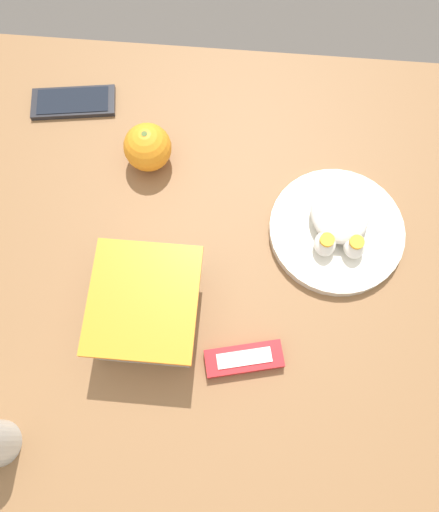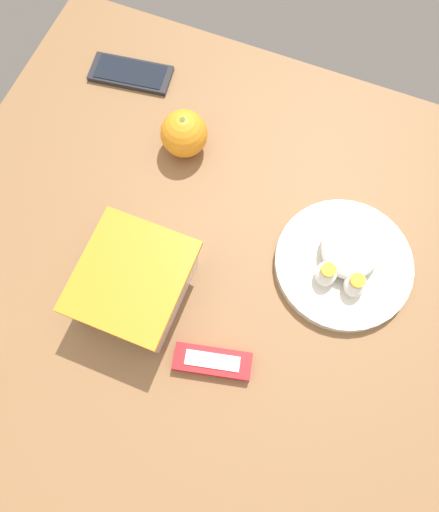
% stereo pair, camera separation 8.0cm
% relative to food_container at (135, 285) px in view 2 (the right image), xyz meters
% --- Properties ---
extents(ground_plane, '(10.00, 10.00, 0.00)m').
position_rel_food_container_xyz_m(ground_plane, '(0.08, -0.07, -0.75)').
color(ground_plane, '#4C4742').
extents(table, '(0.93, 0.93, 0.71)m').
position_rel_food_container_xyz_m(table, '(0.08, -0.07, -0.13)').
color(table, brown).
rests_on(table, ground_plane).
extents(food_container, '(0.18, 0.16, 0.09)m').
position_rel_food_container_xyz_m(food_container, '(0.00, 0.00, 0.00)').
color(food_container, white).
rests_on(food_container, table).
extents(orange_fruit, '(0.08, 0.08, 0.08)m').
position_rel_food_container_xyz_m(orange_fruit, '(0.28, 0.04, 0.00)').
color(orange_fruit, orange).
rests_on(orange_fruit, table).
extents(rice_plate, '(0.23, 0.23, 0.06)m').
position_rel_food_container_xyz_m(rice_plate, '(0.17, -0.29, -0.02)').
color(rice_plate, silver).
rests_on(rice_plate, table).
extents(candy_bar, '(0.07, 0.13, 0.02)m').
position_rel_food_container_xyz_m(candy_bar, '(-0.06, -0.15, -0.03)').
color(candy_bar, red).
rests_on(candy_bar, table).
extents(cell_phone, '(0.09, 0.16, 0.01)m').
position_rel_food_container_xyz_m(cell_phone, '(0.39, 0.20, -0.03)').
color(cell_phone, '#232328').
rests_on(cell_phone, table).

